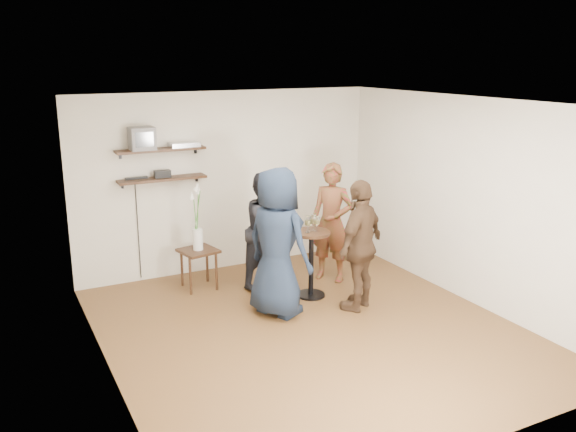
# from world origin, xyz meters

# --- Properties ---
(room) EXTENTS (4.58, 5.08, 2.68)m
(room) POSITION_xyz_m (0.00, 0.00, 1.30)
(room) COLOR #4F3019
(room) RESTS_ON ground
(shelf_upper) EXTENTS (1.20, 0.25, 0.04)m
(shelf_upper) POSITION_xyz_m (-1.00, 2.38, 1.85)
(shelf_upper) COLOR black
(shelf_upper) RESTS_ON room
(shelf_lower) EXTENTS (1.20, 0.25, 0.04)m
(shelf_lower) POSITION_xyz_m (-1.00, 2.38, 1.45)
(shelf_lower) COLOR black
(shelf_lower) RESTS_ON room
(crt_monitor) EXTENTS (0.32, 0.30, 0.30)m
(crt_monitor) POSITION_xyz_m (-1.25, 2.38, 2.02)
(crt_monitor) COLOR #59595B
(crt_monitor) RESTS_ON shelf_upper
(dvd_deck) EXTENTS (0.40, 0.24, 0.06)m
(dvd_deck) POSITION_xyz_m (-0.67, 2.38, 1.90)
(dvd_deck) COLOR silver
(dvd_deck) RESTS_ON shelf_upper
(radio) EXTENTS (0.22, 0.10, 0.10)m
(radio) POSITION_xyz_m (-1.00, 2.38, 1.52)
(radio) COLOR black
(radio) RESTS_ON shelf_lower
(power_strip) EXTENTS (0.30, 0.05, 0.03)m
(power_strip) POSITION_xyz_m (-1.34, 2.42, 1.48)
(power_strip) COLOR black
(power_strip) RESTS_ON shelf_lower
(side_table) EXTENTS (0.54, 0.54, 0.55)m
(side_table) POSITION_xyz_m (-0.70, 1.85, 0.46)
(side_table) COLOR black
(side_table) RESTS_ON room
(vase_lilies) EXTENTS (0.19, 0.19, 0.94)m
(vase_lilies) POSITION_xyz_m (-0.70, 1.85, 0.84)
(vase_lilies) COLOR silver
(vase_lilies) RESTS_ON side_table
(drinks_table) EXTENTS (0.49, 0.49, 0.89)m
(drinks_table) POSITION_xyz_m (0.51, 0.91, 0.57)
(drinks_table) COLOR black
(drinks_table) RESTS_ON room
(wine_glass_fl) EXTENTS (0.07, 0.07, 0.21)m
(wine_glass_fl) POSITION_xyz_m (0.44, 0.88, 1.03)
(wine_glass_fl) COLOR silver
(wine_glass_fl) RESTS_ON drinks_table
(wine_glass_fr) EXTENTS (0.07, 0.07, 0.20)m
(wine_glass_fr) POSITION_xyz_m (0.57, 0.87, 1.02)
(wine_glass_fr) COLOR silver
(wine_glass_fr) RESTS_ON drinks_table
(wine_glass_bl) EXTENTS (0.06, 0.06, 0.19)m
(wine_glass_bl) POSITION_xyz_m (0.50, 0.96, 1.02)
(wine_glass_bl) COLOR silver
(wine_glass_bl) RESTS_ON drinks_table
(wine_glass_br) EXTENTS (0.07, 0.07, 0.21)m
(wine_glass_br) POSITION_xyz_m (0.55, 0.92, 1.03)
(wine_glass_br) COLOR silver
(wine_glass_br) RESTS_ON drinks_table
(person_plaid) EXTENTS (0.68, 0.72, 1.66)m
(person_plaid) POSITION_xyz_m (1.07, 1.34, 0.83)
(person_plaid) COLOR #AB1329
(person_plaid) RESTS_ON room
(person_dark) EXTENTS (0.96, 0.90, 1.58)m
(person_dark) POSITION_xyz_m (0.17, 1.53, 0.79)
(person_dark) COLOR black
(person_dark) RESTS_ON room
(person_navy) EXTENTS (0.90, 1.05, 1.82)m
(person_navy) POSITION_xyz_m (-0.13, 0.61, 0.91)
(person_navy) COLOR #162032
(person_navy) RESTS_ON room
(person_brown) EXTENTS (1.03, 0.83, 1.64)m
(person_brown) POSITION_xyz_m (0.86, 0.30, 0.82)
(person_brown) COLOR #402B1B
(person_brown) RESTS_ON room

